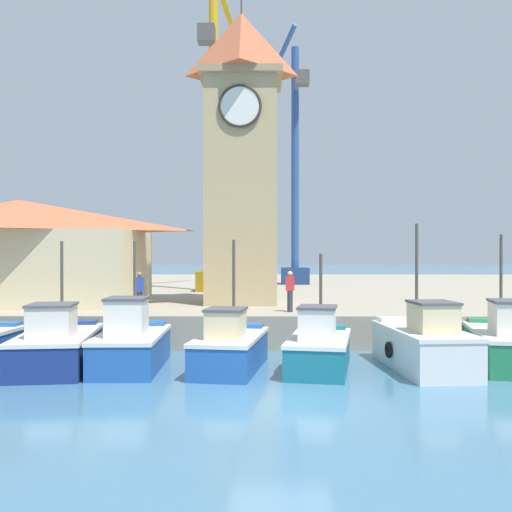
{
  "coord_description": "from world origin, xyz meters",
  "views": [
    {
      "loc": [
        -0.44,
        -14.35,
        3.69
      ],
      "look_at": [
        -0.71,
        9.71,
        3.5
      ],
      "focal_mm": 42.0,
      "sensor_mm": 36.0,
      "label": 1
    }
  ],
  "objects_px": {
    "fishing_boat_mid_left": "(131,344)",
    "port_crane_far": "(294,189)",
    "dock_worker_along_quay": "(290,291)",
    "warehouse_left": "(18,251)",
    "fishing_boat_left_inner": "(57,346)",
    "port_crane_near": "(215,174)",
    "dock_worker_near_tower": "(139,292)",
    "fishing_boat_mid_right": "(319,348)",
    "fishing_boat_center": "(230,348)",
    "clock_tower": "(241,150)",
    "fishing_boat_right_outer": "(505,343)",
    "fishing_boat_right_inner": "(424,344)"
  },
  "relations": [
    {
      "from": "fishing_boat_mid_left",
      "to": "fishing_boat_right_inner",
      "type": "relative_size",
      "value": 0.9
    },
    {
      "from": "port_crane_near",
      "to": "clock_tower",
      "type": "bearing_deg",
      "value": -77.47
    },
    {
      "from": "clock_tower",
      "to": "port_crane_near",
      "type": "height_order",
      "value": "port_crane_near"
    },
    {
      "from": "fishing_boat_mid_left",
      "to": "port_crane_far",
      "type": "xyz_separation_m",
      "value": [
        6.42,
        25.41,
        7.52
      ]
    },
    {
      "from": "fishing_boat_right_outer",
      "to": "dock_worker_along_quay",
      "type": "relative_size",
      "value": 3.28
    },
    {
      "from": "fishing_boat_left_inner",
      "to": "warehouse_left",
      "type": "relative_size",
      "value": 0.45
    },
    {
      "from": "fishing_boat_right_inner",
      "to": "dock_worker_near_tower",
      "type": "distance_m",
      "value": 10.72
    },
    {
      "from": "dock_worker_along_quay",
      "to": "clock_tower",
      "type": "bearing_deg",
      "value": 117.86
    },
    {
      "from": "fishing_boat_mid_left",
      "to": "warehouse_left",
      "type": "height_order",
      "value": "warehouse_left"
    },
    {
      "from": "fishing_boat_mid_left",
      "to": "fishing_boat_mid_right",
      "type": "xyz_separation_m",
      "value": [
        5.89,
        -0.12,
        -0.07
      ]
    },
    {
      "from": "fishing_boat_mid_left",
      "to": "dock_worker_near_tower",
      "type": "relative_size",
      "value": 2.73
    },
    {
      "from": "fishing_boat_center",
      "to": "dock_worker_along_quay",
      "type": "distance_m",
      "value": 5.74
    },
    {
      "from": "fishing_boat_left_inner",
      "to": "fishing_boat_mid_left",
      "type": "relative_size",
      "value": 1.16
    },
    {
      "from": "warehouse_left",
      "to": "port_crane_far",
      "type": "relative_size",
      "value": 0.6
    },
    {
      "from": "port_crane_near",
      "to": "fishing_boat_right_inner",
      "type": "bearing_deg",
      "value": -65.8
    },
    {
      "from": "fishing_boat_left_inner",
      "to": "dock_worker_along_quay",
      "type": "xyz_separation_m",
      "value": [
        7.54,
        5.0,
        1.41
      ]
    },
    {
      "from": "warehouse_left",
      "to": "dock_worker_along_quay",
      "type": "bearing_deg",
      "value": -15.49
    },
    {
      "from": "clock_tower",
      "to": "port_crane_far",
      "type": "relative_size",
      "value": 0.78
    },
    {
      "from": "clock_tower",
      "to": "dock_worker_near_tower",
      "type": "distance_m",
      "value": 8.68
    },
    {
      "from": "clock_tower",
      "to": "dock_worker_along_quay",
      "type": "relative_size",
      "value": 9.25
    },
    {
      "from": "fishing_boat_mid_right",
      "to": "dock_worker_along_quay",
      "type": "height_order",
      "value": "fishing_boat_mid_right"
    },
    {
      "from": "fishing_boat_mid_left",
      "to": "dock_worker_along_quay",
      "type": "xyz_separation_m",
      "value": [
        5.22,
        4.99,
        1.37
      ]
    },
    {
      "from": "fishing_boat_left_inner",
      "to": "fishing_boat_mid_left",
      "type": "distance_m",
      "value": 2.32
    },
    {
      "from": "fishing_boat_mid_right",
      "to": "dock_worker_along_quay",
      "type": "bearing_deg",
      "value": 97.49
    },
    {
      "from": "dock_worker_along_quay",
      "to": "warehouse_left",
      "type": "bearing_deg",
      "value": 164.51
    },
    {
      "from": "fishing_boat_mid_right",
      "to": "fishing_boat_mid_left",
      "type": "bearing_deg",
      "value": 178.8
    },
    {
      "from": "port_crane_near",
      "to": "dock_worker_near_tower",
      "type": "height_order",
      "value": "port_crane_near"
    },
    {
      "from": "dock_worker_near_tower",
      "to": "dock_worker_along_quay",
      "type": "distance_m",
      "value": 5.88
    },
    {
      "from": "clock_tower",
      "to": "port_crane_near",
      "type": "distance_m",
      "value": 8.89
    },
    {
      "from": "fishing_boat_mid_left",
      "to": "warehouse_left",
      "type": "xyz_separation_m",
      "value": [
        -7.0,
        8.37,
        2.95
      ]
    },
    {
      "from": "fishing_boat_right_inner",
      "to": "port_crane_near",
      "type": "distance_m",
      "value": 20.78
    },
    {
      "from": "fishing_boat_mid_left",
      "to": "fishing_boat_center",
      "type": "distance_m",
      "value": 3.13
    },
    {
      "from": "fishing_boat_mid_left",
      "to": "dock_worker_near_tower",
      "type": "distance_m",
      "value": 4.44
    },
    {
      "from": "dock_worker_near_tower",
      "to": "dock_worker_along_quay",
      "type": "xyz_separation_m",
      "value": [
        5.82,
        0.81,
        0.0
      ]
    },
    {
      "from": "fishing_boat_mid_left",
      "to": "fishing_boat_right_inner",
      "type": "bearing_deg",
      "value": -0.4
    },
    {
      "from": "fishing_boat_right_outer",
      "to": "fishing_boat_left_inner",
      "type": "bearing_deg",
      "value": -177.65
    },
    {
      "from": "fishing_boat_left_inner",
      "to": "dock_worker_near_tower",
      "type": "relative_size",
      "value": 3.17
    },
    {
      "from": "dock_worker_near_tower",
      "to": "port_crane_far",
      "type": "bearing_deg",
      "value": 71.71
    },
    {
      "from": "warehouse_left",
      "to": "port_crane_far",
      "type": "height_order",
      "value": "port_crane_far"
    },
    {
      "from": "fishing_boat_mid_left",
      "to": "port_crane_far",
      "type": "bearing_deg",
      "value": 75.83
    },
    {
      "from": "fishing_boat_left_inner",
      "to": "dock_worker_along_quay",
      "type": "height_order",
      "value": "fishing_boat_left_inner"
    },
    {
      "from": "fishing_boat_mid_right",
      "to": "dock_worker_along_quay",
      "type": "distance_m",
      "value": 5.35
    },
    {
      "from": "port_crane_near",
      "to": "dock_worker_near_tower",
      "type": "distance_m",
      "value": 14.9
    },
    {
      "from": "fishing_boat_mid_right",
      "to": "dock_worker_near_tower",
      "type": "height_order",
      "value": "fishing_boat_mid_right"
    },
    {
      "from": "fishing_boat_left_inner",
      "to": "port_crane_near",
      "type": "relative_size",
      "value": 0.26
    },
    {
      "from": "port_crane_far",
      "to": "dock_worker_near_tower",
      "type": "distance_m",
      "value": 23.2
    },
    {
      "from": "port_crane_far",
      "to": "fishing_boat_center",
      "type": "bearing_deg",
      "value": -97.34
    },
    {
      "from": "fishing_boat_left_inner",
      "to": "fishing_boat_right_outer",
      "type": "height_order",
      "value": "fishing_boat_right_outer"
    },
    {
      "from": "fishing_boat_right_inner",
      "to": "dock_worker_near_tower",
      "type": "bearing_deg",
      "value": 156.5
    },
    {
      "from": "warehouse_left",
      "to": "dock_worker_near_tower",
      "type": "bearing_deg",
      "value": -33.28
    }
  ]
}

